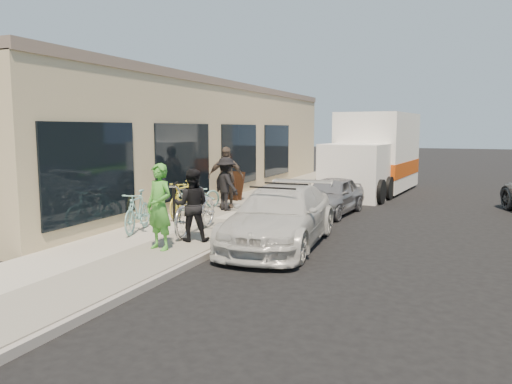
% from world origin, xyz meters
% --- Properties ---
extents(ground, '(120.00, 120.00, 0.00)m').
position_xyz_m(ground, '(0.00, 0.00, 0.00)').
color(ground, black).
rests_on(ground, ground).
extents(sidewalk, '(3.00, 34.00, 0.15)m').
position_xyz_m(sidewalk, '(-2.00, 3.00, 0.07)').
color(sidewalk, '#ABA69A').
rests_on(sidewalk, ground).
extents(curb, '(0.12, 34.00, 0.13)m').
position_xyz_m(curb, '(-0.45, 3.00, 0.07)').
color(curb, gray).
rests_on(curb, ground).
extents(storefront, '(3.60, 20.00, 4.22)m').
position_xyz_m(storefront, '(-5.24, 7.99, 2.12)').
color(storefront, '#C7B58A').
rests_on(storefront, ground).
extents(bike_rack, '(0.32, 0.66, 0.99)m').
position_xyz_m(bike_rack, '(-2.83, 2.44, 0.75)').
color(bike_rack, black).
rests_on(bike_rack, sidewalk).
extents(sandwich_board, '(0.75, 0.75, 0.94)m').
position_xyz_m(sandwich_board, '(-2.99, 6.34, 0.63)').
color(sandwich_board, black).
rests_on(sandwich_board, sidewalk).
extents(sedan_white, '(2.12, 4.59, 1.34)m').
position_xyz_m(sedan_white, '(0.51, 1.32, 0.65)').
color(sedan_white, silver).
rests_on(sedan_white, ground).
extents(sedan_silver, '(1.65, 3.43, 1.13)m').
position_xyz_m(sedan_silver, '(0.54, 5.69, 0.56)').
color(sedan_silver, gray).
rests_on(sedan_silver, ground).
extents(moving_truck, '(3.06, 6.66, 3.17)m').
position_xyz_m(moving_truck, '(0.85, 11.50, 1.41)').
color(moving_truck, white).
rests_on(moving_truck, ground).
extents(tandem_bike, '(1.01, 2.29, 1.16)m').
position_xyz_m(tandem_bike, '(-1.49, 1.17, 0.73)').
color(tandem_bike, silver).
rests_on(tandem_bike, sidewalk).
extents(woman_rider, '(0.71, 0.56, 1.73)m').
position_xyz_m(woman_rider, '(-1.39, -0.50, 1.01)').
color(woman_rider, green).
rests_on(woman_rider, sidewalk).
extents(man_standing, '(0.93, 0.84, 1.56)m').
position_xyz_m(man_standing, '(-1.18, 0.41, 0.93)').
color(man_standing, black).
rests_on(man_standing, sidewalk).
extents(cruiser_bike_a, '(0.87, 1.68, 0.97)m').
position_xyz_m(cruiser_bike_a, '(-2.83, 0.75, 0.64)').
color(cruiser_bike_a, '#7CBAB3').
rests_on(cruiser_bike_a, sidewalk).
extents(cruiser_bike_b, '(1.21, 1.66, 0.83)m').
position_xyz_m(cruiser_bike_b, '(-3.14, 4.20, 0.57)').
color(cruiser_bike_b, '#7CBAB3').
rests_on(cruiser_bike_b, sidewalk).
extents(cruiser_bike_c, '(0.60, 1.71, 1.01)m').
position_xyz_m(cruiser_bike_c, '(-2.85, 2.89, 0.65)').
color(cruiser_bike_c, yellow).
rests_on(cruiser_bike_c, sidewalk).
extents(bystander_a, '(1.17, 1.02, 1.57)m').
position_xyz_m(bystander_a, '(-2.26, 4.32, 0.94)').
color(bystander_a, black).
rests_on(bystander_a, sidewalk).
extents(bystander_b, '(1.18, 0.81, 1.86)m').
position_xyz_m(bystander_b, '(-2.50, 4.80, 1.08)').
color(bystander_b, brown).
rests_on(bystander_b, sidewalk).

